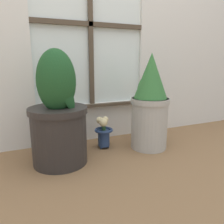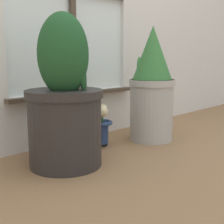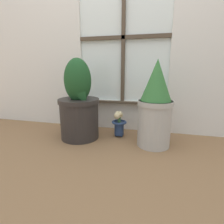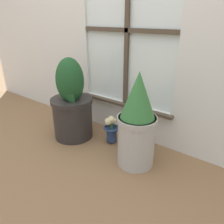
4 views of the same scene
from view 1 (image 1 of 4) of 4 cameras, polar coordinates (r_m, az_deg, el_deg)
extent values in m
plane|color=olive|center=(1.45, 2.70, -14.38)|extent=(10.00, 10.00, 0.00)
cube|color=silver|center=(2.65, 25.69, 24.62)|extent=(1.74, 0.05, 2.50)
cube|color=silver|center=(1.92, -5.24, -2.33)|extent=(0.91, 0.05, 0.32)
cube|color=white|center=(1.88, -5.91, 21.78)|extent=(0.91, 0.02, 1.27)
cube|color=#4C3D2D|center=(1.86, -5.63, 21.91)|extent=(0.04, 0.02, 1.27)
cube|color=#4C3D2D|center=(1.86, -5.63, 21.91)|extent=(0.91, 0.02, 0.04)
cube|color=#4C3D2D|center=(1.84, -4.90, 1.72)|extent=(0.97, 0.06, 0.02)
cylinder|color=#2D2826|center=(1.49, -13.57, -5.96)|extent=(0.36, 0.36, 0.38)
cylinder|color=#2D2826|center=(1.44, -13.93, 0.49)|extent=(0.38, 0.38, 0.04)
cylinder|color=#38281E|center=(1.44, -13.96, 1.03)|extent=(0.33, 0.33, 0.01)
ellipsoid|color=#1E4C23|center=(1.41, -14.35, 7.88)|extent=(0.24, 0.24, 0.40)
ellipsoid|color=#1E4C23|center=(1.36, -11.65, 4.56)|extent=(0.16, 0.11, 0.25)
cylinder|color=#B7B2A8|center=(1.72, 9.71, -2.88)|extent=(0.28, 0.28, 0.40)
cylinder|color=#B7B2A8|center=(1.68, 9.94, 2.95)|extent=(0.29, 0.29, 0.04)
cylinder|color=#38281E|center=(1.68, 9.96, 3.44)|extent=(0.26, 0.26, 0.01)
cone|color=#387538|center=(1.66, 10.19, 9.29)|extent=(0.25, 0.25, 0.33)
ellipsoid|color=#387538|center=(1.70, 7.38, 6.63)|extent=(0.13, 0.11, 0.15)
sphere|color=navy|center=(1.78, -2.55, -8.57)|extent=(0.02, 0.02, 0.02)
sphere|color=navy|center=(1.73, -2.86, -9.28)|extent=(0.02, 0.02, 0.02)
sphere|color=navy|center=(1.75, -1.04, -9.00)|extent=(0.02, 0.02, 0.02)
cylinder|color=navy|center=(1.72, -2.17, -6.75)|extent=(0.09, 0.09, 0.13)
torus|color=navy|center=(1.70, -2.19, -4.75)|extent=(0.14, 0.14, 0.02)
cylinder|color=#386633|center=(1.69, -2.20, -3.62)|extent=(0.03, 0.03, 0.07)
sphere|color=beige|center=(1.68, -2.21, -2.54)|extent=(0.05, 0.05, 0.05)
sphere|color=beige|center=(1.71, -2.26, -2.35)|extent=(0.05, 0.05, 0.05)
sphere|color=beige|center=(1.70, -3.25, -2.16)|extent=(0.05, 0.05, 0.05)
sphere|color=beige|center=(1.68, -2.72, -2.77)|extent=(0.04, 0.04, 0.04)
sphere|color=beige|center=(1.65, -2.16, -2.71)|extent=(0.06, 0.06, 0.06)
sphere|color=beige|center=(1.67, -1.76, -1.96)|extent=(0.05, 0.05, 0.05)
camera|label=2|loc=(0.73, -96.17, -12.05)|focal=50.00mm
camera|label=3|loc=(0.91, 71.85, 3.23)|focal=28.00mm
camera|label=4|loc=(1.68, 65.00, 19.41)|focal=35.00mm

